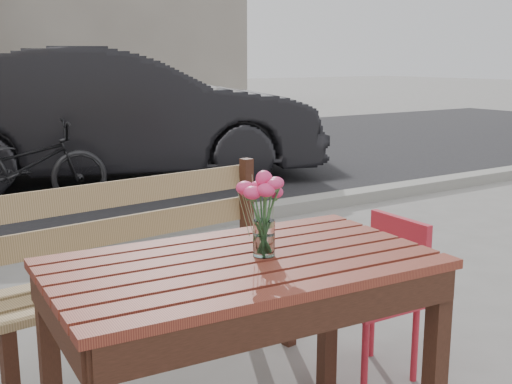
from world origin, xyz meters
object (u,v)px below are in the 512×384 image
parked_car (117,115)px  main_table (243,296)px  main_vase (264,203)px  bicycle (22,166)px  red_chair (382,285)px

parked_car → main_table: bearing=-178.8°
main_vase → bicycle: main_vase is taller
bicycle → parked_car: bearing=-46.5°
red_chair → parked_car: size_ratio=0.15×
main_vase → parked_car: bearing=73.6°
red_chair → parked_car: (0.81, 5.40, 0.37)m
main_table → red_chair: main_table is taller
parked_car → bicycle: parked_car is taller
main_table → main_vase: 0.33m
main_vase → parked_car: 5.94m
red_chair → main_vase: bearing=-69.2°
main_table → main_vase: bearing=-0.9°
main_table → bicycle: (0.38, 4.74, -0.24)m
main_vase → parked_car: size_ratio=0.06×
main_table → red_chair: 1.02m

